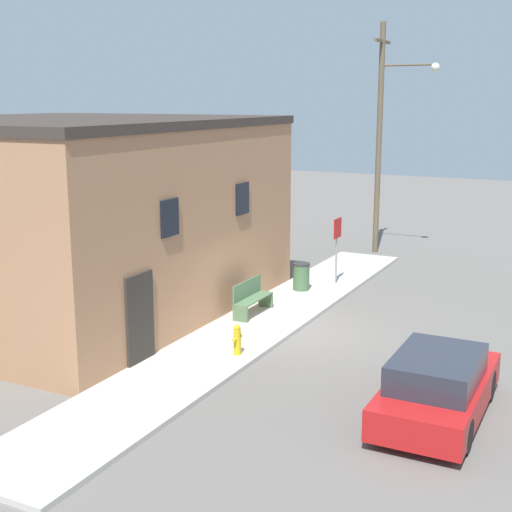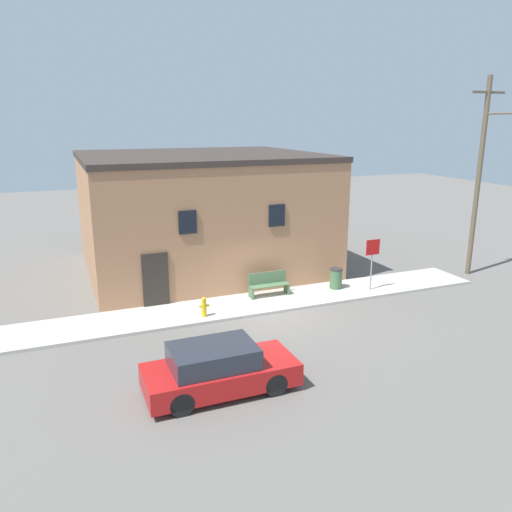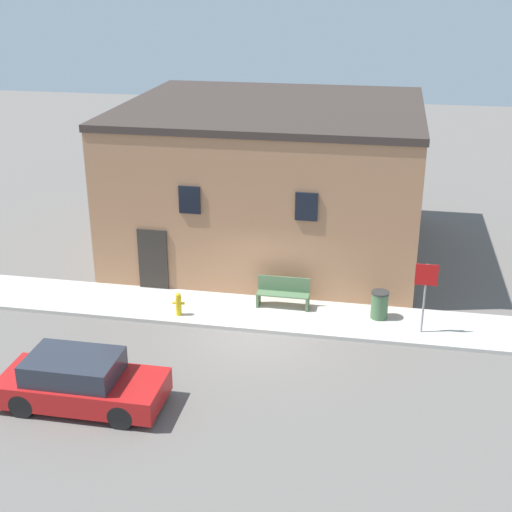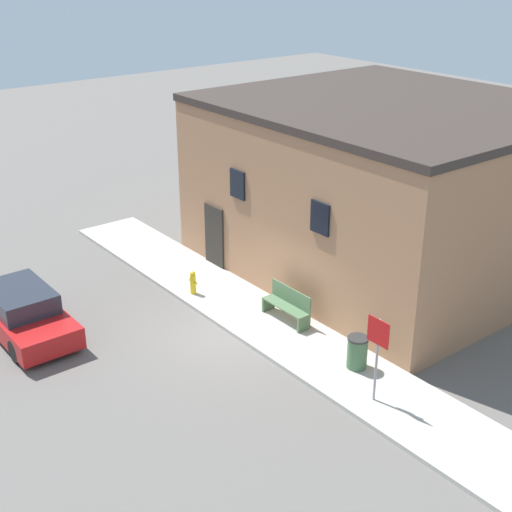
{
  "view_description": "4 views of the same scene",
  "coord_description": "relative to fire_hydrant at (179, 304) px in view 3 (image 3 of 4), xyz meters",
  "views": [
    {
      "loc": [
        -16.67,
        -7.15,
        6.09
      ],
      "look_at": [
        -0.21,
        1.16,
        2.0
      ],
      "focal_mm": 50.0,
      "sensor_mm": 36.0,
      "label": 1
    },
    {
      "loc": [
        -7.14,
        -15.98,
        7.03
      ],
      "look_at": [
        -0.21,
        1.16,
        2.0
      ],
      "focal_mm": 35.0,
      "sensor_mm": 36.0,
      "label": 2
    },
    {
      "loc": [
        3.51,
        -18.52,
        10.16
      ],
      "look_at": [
        -0.21,
        1.16,
        2.0
      ],
      "focal_mm": 50.0,
      "sensor_mm": 36.0,
      "label": 3
    },
    {
      "loc": [
        14.26,
        -10.2,
        10.11
      ],
      "look_at": [
        -0.21,
        1.16,
        2.0
      ],
      "focal_mm": 50.0,
      "sensor_mm": 36.0,
      "label": 4
    }
  ],
  "objects": [
    {
      "name": "sidewalk",
      "position": [
        2.52,
        0.67,
        -0.43
      ],
      "size": [
        19.25,
        2.32,
        0.12
      ],
      "color": "#BCB7AD",
      "rests_on": "ground"
    },
    {
      "name": "fire_hydrant",
      "position": [
        0.0,
        0.0,
        0.0
      ],
      "size": [
        0.38,
        0.18,
        0.75
      ],
      "color": "gold",
      "rests_on": "sidewalk"
    },
    {
      "name": "bench",
      "position": [
        3.08,
        1.21,
        0.09
      ],
      "size": [
        1.66,
        0.44,
        0.97
      ],
      "color": "#4C6B47",
      "rests_on": "sidewalk"
    },
    {
      "name": "trash_bin",
      "position": [
        6.11,
        0.97,
        0.06
      ],
      "size": [
        0.54,
        0.54,
        0.87
      ],
      "color": "#426642",
      "rests_on": "sidewalk"
    },
    {
      "name": "stop_sign",
      "position": [
        7.37,
        0.26,
        1.14
      ],
      "size": [
        0.65,
        0.06,
        2.17
      ],
      "color": "gray",
      "rests_on": "sidewalk"
    },
    {
      "name": "brick_building",
      "position": [
        1.81,
        6.61,
        2.29
      ],
      "size": [
        10.75,
        9.69,
        5.55
      ],
      "color": "#A87551",
      "rests_on": "ground"
    },
    {
      "name": "ground_plane",
      "position": [
        2.52,
        -0.49,
        -0.49
      ],
      "size": [
        80.0,
        80.0,
        0.0
      ],
      "primitive_type": "plane",
      "color": "#66605B"
    },
    {
      "name": "parked_car",
      "position": [
        -1.05,
        -4.97,
        0.15
      ],
      "size": [
        4.07,
        1.73,
        1.33
      ],
      "color": "black",
      "rests_on": "ground"
    }
  ]
}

